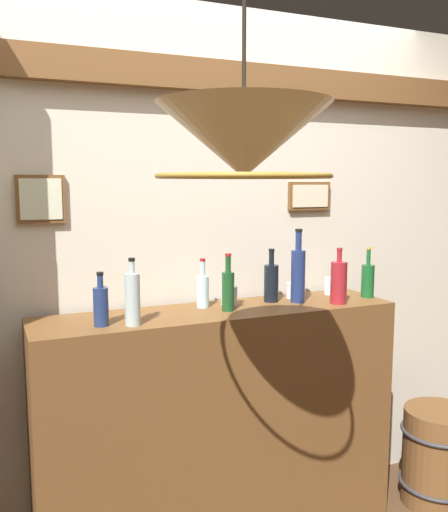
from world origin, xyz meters
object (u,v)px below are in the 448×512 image
object	(u,v)px
liquor_bottle_port	(298,274)
liquor_bottle_rye	(368,280)
liquor_bottle_sherry	(339,282)
wooden_barrel	(439,456)
glass_tumbler_rocks	(292,290)
liquor_bottle_rum	(228,289)
pendant_lamp	(244,143)
liquor_bottle_mezcal	(101,305)
liquor_bottle_vodka	(271,282)
liquor_bottle_tequila	(203,290)
glass_tumbler_shot	(229,296)
liquor_bottle_vermouth	(132,298)
glass_tumbler_highball	(330,286)

from	to	relation	value
liquor_bottle_port	liquor_bottle_rye	bearing A→B (deg)	-5.48
liquor_bottle_sherry	liquor_bottle_port	bearing A→B (deg)	147.90
liquor_bottle_sherry	wooden_barrel	distance (m)	1.14
glass_tumbler_rocks	liquor_bottle_sherry	bearing A→B (deg)	-54.82
liquor_bottle_rum	pendant_lamp	xyz separation A→B (m)	(-0.27, -0.73, 0.58)
liquor_bottle_port	liquor_bottle_mezcal	size ratio (longest dim) A/B	1.61
liquor_bottle_vodka	glass_tumbler_rocks	size ratio (longest dim) A/B	3.35
liquor_bottle_tequila	liquor_bottle_rye	world-z (taller)	liquor_bottle_rye
liquor_bottle_port	liquor_bottle_tequila	bearing A→B (deg)	170.48
liquor_bottle_vodka	glass_tumbler_shot	distance (m)	0.22
liquor_bottle_vermouth	liquor_bottle_sherry	bearing A→B (deg)	0.61
liquor_bottle_rum	glass_tumbler_shot	xyz separation A→B (m)	(0.05, 0.10, -0.05)
glass_tumbler_shot	liquor_bottle_mezcal	bearing A→B (deg)	-166.97
liquor_bottle_mezcal	liquor_bottle_sherry	xyz separation A→B (m)	(1.11, -0.03, 0.02)
liquor_bottle_rum	glass_tumbler_shot	world-z (taller)	liquor_bottle_rum
liquor_bottle_rye	glass_tumbler_shot	size ratio (longest dim) A/B	2.82
glass_tumbler_shot	liquor_bottle_sherry	bearing A→B (deg)	-19.61
liquor_bottle_rum	glass_tumbler_highball	world-z (taller)	liquor_bottle_rum
glass_tumbler_rocks	liquor_bottle_mezcal	bearing A→B (deg)	-170.42
liquor_bottle_tequila	liquor_bottle_vodka	world-z (taller)	liquor_bottle_vodka
liquor_bottle_tequila	glass_tumbler_highball	xyz separation A→B (m)	(0.71, 0.02, -0.04)
glass_tumbler_highball	liquor_bottle_vodka	bearing A→B (deg)	-174.22
liquor_bottle_rye	glass_tumbler_shot	xyz separation A→B (m)	(-0.70, 0.11, -0.04)
liquor_bottle_vodka	pendant_lamp	distance (m)	1.15
liquor_bottle_tequila	liquor_bottle_mezcal	distance (m)	0.51
liquor_bottle_sherry	liquor_bottle_rum	bearing A→B (deg)	172.75
liquor_bottle_tequila	liquor_bottle_mezcal	xyz separation A→B (m)	(-0.49, -0.15, 0.00)
liquor_bottle_rye	glass_tumbler_rocks	xyz separation A→B (m)	(-0.35, 0.13, -0.05)
liquor_bottle_vermouth	glass_tumbler_rocks	distance (m)	0.88
liquor_bottle_port	wooden_barrel	world-z (taller)	liquor_bottle_port
liquor_bottle_rye	liquor_bottle_sherry	bearing A→B (deg)	-163.51
liquor_bottle_tequila	liquor_bottle_sherry	distance (m)	0.64
liquor_bottle_port	liquor_bottle_sherry	distance (m)	0.19
liquor_bottle_rye	glass_tumbler_highball	world-z (taller)	liquor_bottle_rye
glass_tumbler_rocks	glass_tumbler_highball	size ratio (longest dim) A/B	0.87
liquor_bottle_vermouth	liquor_bottle_sherry	xyz separation A→B (m)	(0.99, 0.01, -0.01)
liquor_bottle_rum	liquor_bottle_sherry	bearing A→B (deg)	-7.25
liquor_bottle_vermouth	glass_tumbler_highball	world-z (taller)	liquor_bottle_vermouth
liquor_bottle_rum	pendant_lamp	bearing A→B (deg)	-110.50
liquor_bottle_rum	liquor_bottle_mezcal	distance (m)	0.57
liquor_bottle_rum	glass_tumbler_rocks	distance (m)	0.42
liquor_bottle_vodka	liquor_bottle_sherry	size ratio (longest dim) A/B	0.97
liquor_bottle_vermouth	pendant_lamp	xyz separation A→B (m)	(0.18, -0.65, 0.57)
liquor_bottle_rye	glass_tumbler_rocks	bearing A→B (deg)	160.03
liquor_bottle_vermouth	liquor_bottle_mezcal	bearing A→B (deg)	161.19
liquor_bottle_tequila	glass_tumbler_shot	world-z (taller)	liquor_bottle_tequila
liquor_bottle_vodka	glass_tumbler_highball	xyz separation A→B (m)	(0.36, 0.04, -0.05)
liquor_bottle_port	wooden_barrel	size ratio (longest dim) A/B	0.69
liquor_bottle_sherry	glass_tumbler_shot	xyz separation A→B (m)	(-0.49, 0.17, -0.06)
liquor_bottle_sherry	wooden_barrel	size ratio (longest dim) A/B	0.52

